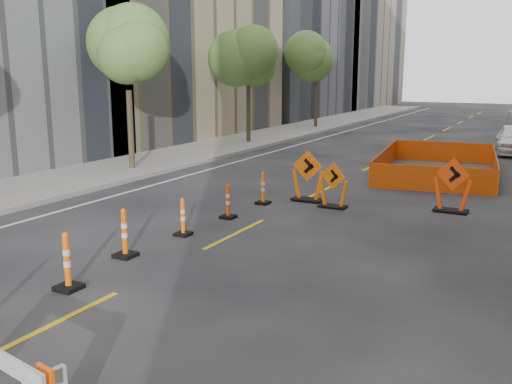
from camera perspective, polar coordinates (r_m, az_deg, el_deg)
The scene contains 16 objects.
ground_plane at distance 11.47m, azimuth -12.16°, elevation -9.05°, with size 140.00×140.00×0.00m, color black.
sidewalk_left at distance 26.01m, azimuth -10.44°, elevation 3.01°, with size 4.00×90.00×0.15m, color gray.
bld_left_d at distance 53.13m, azimuth 1.10°, elevation 15.21°, with size 12.00×16.00×14.00m, color #4C4C51.
bld_left_e at distance 68.34m, azimuth 7.63°, elevation 16.93°, with size 12.00×20.00×20.00m, color gray.
tree_l_b at distance 23.78m, azimuth -12.74°, elevation 12.85°, with size 2.80×2.80×5.95m.
tree_l_c at distance 32.06m, azimuth -0.78°, elevation 12.86°, with size 2.80×2.80×5.95m.
tree_l_d at distance 41.11m, azimuth 6.11°, elevation 12.62°, with size 2.80×2.80×5.95m.
channelizer_2 at distance 11.37m, azimuth -18.38°, elevation -6.59°, with size 0.44×0.44×1.13m, color #FC5D0A, non-canonical shape.
channelizer_3 at distance 12.97m, azimuth -13.02°, elevation -4.01°, with size 0.44×0.44×1.11m, color #E45509, non-canonical shape.
channelizer_4 at distance 14.42m, azimuth -7.33°, elevation -2.48°, with size 0.38×0.38×0.96m, color #FF5A0A, non-canonical shape.
channelizer_5 at distance 15.98m, azimuth -2.81°, elevation -0.90°, with size 0.39×0.39×0.99m, color #DB4109, non-canonical shape.
channelizer_6 at distance 17.66m, azimuth 0.71°, elevation 0.39°, with size 0.40×0.40×1.01m, color #E25D09, non-canonical shape.
chevron_sign_left at distance 18.09m, azimuth 5.21°, elevation 1.62°, with size 1.08×0.65×1.63m, color #E45809, non-canonical shape.
chevron_sign_center at distance 17.32m, azimuth 7.75°, elevation 0.69°, with size 0.93×0.56×1.39m, color #D55808, non-canonical shape.
chevron_sign_right at distance 17.55m, azimuth 19.05°, elevation 0.67°, with size 1.08×0.65×1.62m, color red, non-canonical shape.
safety_fence at distance 23.87m, azimuth 17.72°, elevation 2.74°, with size 4.21×7.17×0.90m, color #E63F0C, non-canonical shape.
Camera 1 is at (7.01, -8.11, 4.08)m, focal length 40.00 mm.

